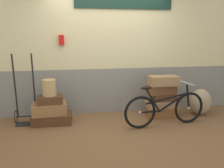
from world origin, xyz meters
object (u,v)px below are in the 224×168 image
Objects in this scene: burlap_sack at (200,102)px; suitcase_3 at (162,111)px; bicycle at (165,109)px; suitcase_2 at (50,100)px; suitcase_7 at (163,81)px; luggage_trolley at (26,106)px; wicker_basket at (49,88)px; suitcase_6 at (162,89)px; suitcase_4 at (162,103)px; suitcase_1 at (49,109)px; suitcase_5 at (164,97)px; suitcase_0 at (52,118)px.

suitcase_3 is at bearing 179.10° from burlap_sack.
suitcase_3 is 0.41× the size of bicycle.
suitcase_3 is (2.27, 0.01, -0.37)m from suitcase_2.
luggage_trolley is (-2.74, 0.12, -0.44)m from suitcase_7.
wicker_basket is at bearing 179.73° from suitcase_7.
suitcase_4 is at bearing -76.02° from suitcase_6.
suitcase_2 is at bearing -40.55° from suitcase_1.
suitcase_1 is 0.18m from suitcase_2.
luggage_trolley is (-2.77, 0.10, -0.08)m from suitcase_5.
luggage_trolley is (-0.49, 0.11, 0.24)m from suitcase_0.
suitcase_2 is 0.23m from wicker_basket.
wicker_basket reaches higher than bicycle.
suitcase_5 is at bearing 177.48° from burlap_sack.
suitcase_5 is 0.83m from burlap_sack.
suitcase_0 is at bearing -176.78° from suitcase_3.
burlap_sack is at bearing -6.78° from suitcase_4.
suitcase_6 reaches higher than suitcase_4.
suitcase_7 reaches higher than burlap_sack.
suitcase_5 is 2.32m from wicker_basket.
suitcase_3 is at bearing -5.41° from suitcase_1.
wicker_basket is (-0.03, -0.01, 0.61)m from suitcase_0.
bicycle is at bearing -154.90° from burlap_sack.
suitcase_0 is 0.55× the size of luggage_trolley.
suitcase_0 is at bearing 175.12° from suitcase_4.
luggage_trolley is 2.66m from bicycle.
suitcase_4 is 1.11× the size of suitcase_6.
suitcase_7 is at bearing -74.73° from suitcase_4.
suitcase_0 is 2.38× the size of wicker_basket.
suitcase_5 is at bearing 70.78° from bicycle.
suitcase_1 is 0.97× the size of suitcase_3.
suitcase_7 is 1.05× the size of burlap_sack.
luggage_trolley is at bearing 174.12° from suitcase_5.
wicker_basket reaches higher than suitcase_0.
suitcase_1 is 2.34m from suitcase_7.
suitcase_1 is at bearing -14.43° from luggage_trolley.
wicker_basket reaches higher than suitcase_3.
suitcase_1 is at bearing 179.70° from suitcase_7.
suitcase_0 is at bearing 173.76° from suitcase_6.
suitcase_7 is 2.77m from luggage_trolley.
suitcase_7 is 0.98m from burlap_sack.
suitcase_6 is at bearing -4.47° from suitcase_1.
suitcase_7 is (2.29, -0.01, 0.47)m from suitcase_1.
suitcase_1 is at bearing 167.11° from bicycle.
suitcase_0 is at bearing 179.43° from burlap_sack.
luggage_trolley reaches higher than suitcase_2.
bicycle reaches higher than suitcase_6.
suitcase_6 is 1.82× the size of wicker_basket.
suitcase_4 is 2.73m from luggage_trolley.
luggage_trolley reaches higher than suitcase_5.
suitcase_3 is at bearing -13.89° from suitcase_7.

